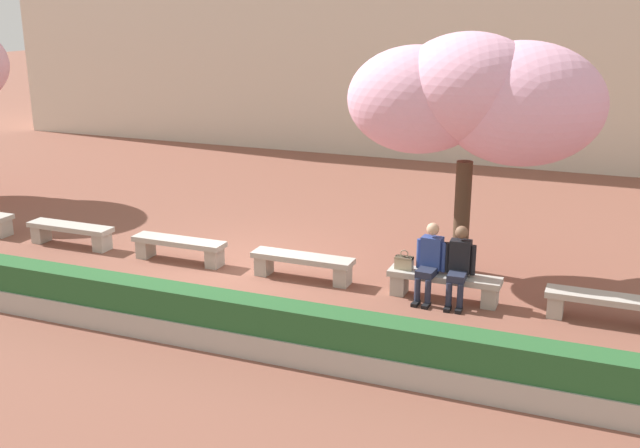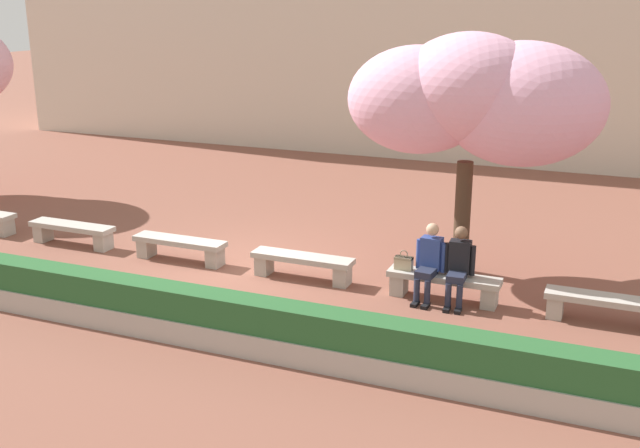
{
  "view_description": "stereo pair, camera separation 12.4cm",
  "coord_description": "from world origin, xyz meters",
  "px_view_note": "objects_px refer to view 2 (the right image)",
  "views": [
    {
      "loc": [
        6.2,
        -11.47,
        4.75
      ],
      "look_at": [
        1.52,
        0.2,
        1.0
      ],
      "focal_mm": 42.0,
      "sensor_mm": 36.0,
      "label": 1
    },
    {
      "loc": [
        6.31,
        -11.42,
        4.75
      ],
      "look_at": [
        1.52,
        0.2,
        1.0
      ],
      "focal_mm": 42.0,
      "sensor_mm": 36.0,
      "label": 2
    }
  ],
  "objects_px": {
    "person_seated_right": "(459,263)",
    "handbag": "(404,262)",
    "person_seated_left": "(429,259)",
    "stone_bench_near_east": "(302,263)",
    "cherry_tree_main": "(477,98)",
    "stone_bench_east_end": "(444,283)",
    "stone_bench_center": "(180,246)",
    "stone_bench_far_east": "(608,306)",
    "stone_bench_near_west": "(72,231)"
  },
  "relations": [
    {
      "from": "stone_bench_near_west",
      "to": "stone_bench_center",
      "type": "height_order",
      "value": "same"
    },
    {
      "from": "person_seated_right",
      "to": "cherry_tree_main",
      "type": "height_order",
      "value": "cherry_tree_main"
    },
    {
      "from": "stone_bench_near_west",
      "to": "handbag",
      "type": "relative_size",
      "value": 5.49
    },
    {
      "from": "stone_bench_center",
      "to": "person_seated_left",
      "type": "distance_m",
      "value": 4.85
    },
    {
      "from": "stone_bench_far_east",
      "to": "person_seated_left",
      "type": "bearing_deg",
      "value": -178.9
    },
    {
      "from": "handbag",
      "to": "cherry_tree_main",
      "type": "xyz_separation_m",
      "value": [
        0.77,
        1.54,
        2.58
      ]
    },
    {
      "from": "stone_bench_near_west",
      "to": "handbag",
      "type": "height_order",
      "value": "handbag"
    },
    {
      "from": "stone_bench_east_end",
      "to": "stone_bench_far_east",
      "type": "height_order",
      "value": "same"
    },
    {
      "from": "stone_bench_center",
      "to": "stone_bench_east_end",
      "type": "height_order",
      "value": "same"
    },
    {
      "from": "stone_bench_near_west",
      "to": "stone_bench_east_end",
      "type": "relative_size",
      "value": 1.0
    },
    {
      "from": "stone_bench_near_west",
      "to": "stone_bench_far_east",
      "type": "distance_m",
      "value": 10.16
    },
    {
      "from": "person_seated_left",
      "to": "person_seated_right",
      "type": "bearing_deg",
      "value": -0.02
    },
    {
      "from": "stone_bench_near_west",
      "to": "stone_bench_east_end",
      "type": "xyz_separation_m",
      "value": [
        7.62,
        0.0,
        0.0
      ]
    },
    {
      "from": "person_seated_right",
      "to": "stone_bench_east_end",
      "type": "bearing_deg",
      "value": 167.43
    },
    {
      "from": "stone_bench_far_east",
      "to": "handbag",
      "type": "bearing_deg",
      "value": -179.75
    },
    {
      "from": "stone_bench_near_east",
      "to": "handbag",
      "type": "xyz_separation_m",
      "value": [
        1.85,
        -0.01,
        0.27
      ]
    },
    {
      "from": "stone_bench_east_end",
      "to": "handbag",
      "type": "relative_size",
      "value": 5.49
    },
    {
      "from": "stone_bench_near_west",
      "to": "person_seated_left",
      "type": "height_order",
      "value": "person_seated_left"
    },
    {
      "from": "stone_bench_east_end",
      "to": "stone_bench_far_east",
      "type": "bearing_deg",
      "value": 0.0
    },
    {
      "from": "stone_bench_center",
      "to": "person_seated_left",
      "type": "height_order",
      "value": "person_seated_left"
    },
    {
      "from": "stone_bench_center",
      "to": "stone_bench_near_east",
      "type": "distance_m",
      "value": 2.54
    },
    {
      "from": "person_seated_left",
      "to": "cherry_tree_main",
      "type": "relative_size",
      "value": 0.29
    },
    {
      "from": "person_seated_left",
      "to": "handbag",
      "type": "distance_m",
      "value": 0.46
    },
    {
      "from": "stone_bench_east_end",
      "to": "stone_bench_near_east",
      "type": "bearing_deg",
      "value": 180.0
    },
    {
      "from": "stone_bench_east_end",
      "to": "cherry_tree_main",
      "type": "distance_m",
      "value": 3.23
    },
    {
      "from": "person_seated_left",
      "to": "person_seated_right",
      "type": "distance_m",
      "value": 0.48
    },
    {
      "from": "stone_bench_center",
      "to": "stone_bench_far_east",
      "type": "xyz_separation_m",
      "value": [
        7.62,
        0.0,
        0.0
      ]
    },
    {
      "from": "stone_bench_far_east",
      "to": "handbag",
      "type": "distance_m",
      "value": 3.24
    },
    {
      "from": "person_seated_right",
      "to": "handbag",
      "type": "distance_m",
      "value": 0.94
    },
    {
      "from": "stone_bench_far_east",
      "to": "cherry_tree_main",
      "type": "relative_size",
      "value": 0.42
    },
    {
      "from": "stone_bench_far_east",
      "to": "person_seated_right",
      "type": "relative_size",
      "value": 1.44
    },
    {
      "from": "stone_bench_near_east",
      "to": "person_seated_left",
      "type": "height_order",
      "value": "person_seated_left"
    },
    {
      "from": "stone_bench_east_end",
      "to": "person_seated_left",
      "type": "xyz_separation_m",
      "value": [
        -0.24,
        -0.05,
        0.39
      ]
    },
    {
      "from": "stone_bench_near_west",
      "to": "stone_bench_east_end",
      "type": "height_order",
      "value": "same"
    },
    {
      "from": "stone_bench_east_end",
      "to": "person_seated_right",
      "type": "relative_size",
      "value": 1.44
    },
    {
      "from": "stone_bench_near_east",
      "to": "cherry_tree_main",
      "type": "bearing_deg",
      "value": 30.14
    },
    {
      "from": "stone_bench_center",
      "to": "stone_bench_near_east",
      "type": "xyz_separation_m",
      "value": [
        2.54,
        0.0,
        0.0
      ]
    },
    {
      "from": "stone_bench_near_east",
      "to": "stone_bench_center",
      "type": "bearing_deg",
      "value": 180.0
    },
    {
      "from": "person_seated_right",
      "to": "handbag",
      "type": "xyz_separation_m",
      "value": [
        -0.93,
        0.04,
        -0.12
      ]
    },
    {
      "from": "handbag",
      "to": "cherry_tree_main",
      "type": "bearing_deg",
      "value": 63.32
    },
    {
      "from": "stone_bench_center",
      "to": "person_seated_left",
      "type": "bearing_deg",
      "value": -0.63
    },
    {
      "from": "handbag",
      "to": "stone_bench_center",
      "type": "bearing_deg",
      "value": 179.81
    },
    {
      "from": "stone_bench_near_east",
      "to": "cherry_tree_main",
      "type": "height_order",
      "value": "cherry_tree_main"
    },
    {
      "from": "person_seated_left",
      "to": "stone_bench_east_end",
      "type": "bearing_deg",
      "value": 12.37
    },
    {
      "from": "stone_bench_near_west",
      "to": "person_seated_right",
      "type": "xyz_separation_m",
      "value": [
        7.86,
        -0.05,
        0.39
      ]
    },
    {
      "from": "person_seated_left",
      "to": "handbag",
      "type": "height_order",
      "value": "person_seated_left"
    },
    {
      "from": "person_seated_left",
      "to": "person_seated_right",
      "type": "height_order",
      "value": "same"
    },
    {
      "from": "cherry_tree_main",
      "to": "person_seated_right",
      "type": "bearing_deg",
      "value": -84.44
    },
    {
      "from": "stone_bench_near_east",
      "to": "stone_bench_far_east",
      "type": "bearing_deg",
      "value": 0.0
    },
    {
      "from": "stone_bench_center",
      "to": "stone_bench_near_west",
      "type": "bearing_deg",
      "value": 180.0
    }
  ]
}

